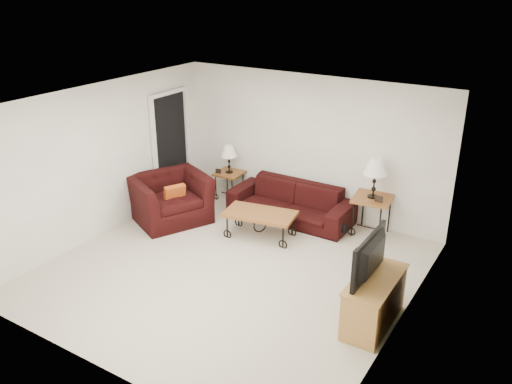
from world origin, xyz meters
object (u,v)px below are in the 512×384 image
side_table_right (371,216)px  television (377,258)px  sofa (291,202)px  lamp_left (229,159)px  armchair (170,198)px  tv_stand (374,301)px  backpack (343,222)px  side_table_left (230,186)px  lamp_right (375,178)px  coffee_table (260,224)px

side_table_right → television: 2.57m
side_table_right → sofa: bearing=-172.8°
lamp_left → armchair: (-0.34, -1.33, -0.40)m
sofa → tv_stand: (2.33, -2.16, 0.00)m
sofa → side_table_right: 1.43m
lamp_left → backpack: bearing=-6.6°
sofa → side_table_left: 1.45m
side_table_left → lamp_right: lamp_right is taller
sofa → backpack: sofa is taller
coffee_table → lamp_left: bearing=141.6°
side_table_left → side_table_right: size_ratio=0.81×
armchair → sofa: bearing=-30.8°
sofa → side_table_right: bearing=7.2°
side_table_right → lamp_left: 2.90m
side_table_left → lamp_right: (2.86, -0.00, 0.73)m
side_table_right → lamp_left: (-2.86, 0.00, 0.48)m
lamp_left → side_table_right: bearing=-0.0°
armchair → side_table_right: bearing=-41.2°
tv_stand → sofa: bearing=137.2°
coffee_table → side_table_right: bearing=34.7°
television → side_table_right: bearing=-159.2°
lamp_left → coffee_table: bearing=-38.4°
side_table_right → coffee_table: bearing=-145.3°
lamp_right → tv_stand: size_ratio=0.62×
lamp_left → armchair: bearing=-104.4°
side_table_left → coffee_table: (1.33, -1.06, -0.05)m
sofa → armchair: size_ratio=1.75×
armchair → tv_stand: armchair is taller
side_table_left → lamp_left: lamp_left is taller
side_table_left → lamp_left: 0.54m
lamp_left → tv_stand: bearing=-31.8°
sofa → coffee_table: bearing=-96.6°
coffee_table → backpack: 1.38m
sofa → side_table_left: sofa is taller
lamp_right → side_table_right: bearing=0.0°
lamp_left → lamp_right: lamp_right is taller
lamp_right → armchair: lamp_right is taller
sofa → lamp_left: bearing=172.8°
side_table_left → coffee_table: bearing=-38.4°
lamp_right → television: (0.89, -2.34, -0.07)m
tv_stand → lamp_left: bearing=148.2°
backpack → side_table_right: bearing=41.4°
sofa → side_table_left: bearing=172.8°
sofa → side_table_left: (-1.43, 0.18, -0.05)m
side_table_left → coffee_table: side_table_left is taller
side_table_right → television: bearing=-69.2°
side_table_right → lamp_left: bearing=180.0°
sofa → coffee_table: (-0.10, -0.88, -0.10)m
television → armchair: bearing=-103.8°
sofa → armchair: (-1.78, -1.15, 0.09)m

